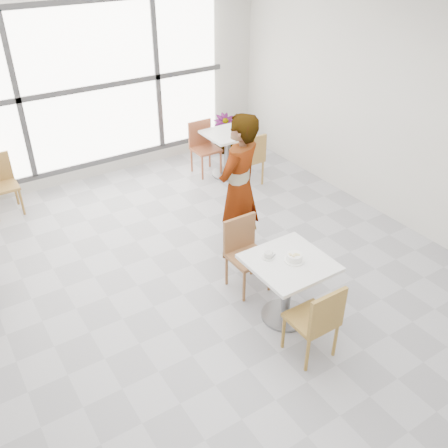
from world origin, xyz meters
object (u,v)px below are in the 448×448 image
chair_far (244,249)px  chair_near (318,319)px  coffee_cup (268,255)px  bg_chair_right_far (203,144)px  person (239,189)px  bg_chair_right_near (250,157)px  bg_table_right (227,148)px  plant_right (224,133)px  bg_chair_left_far (0,180)px  main_table (288,279)px  oatmeal_bowl (294,257)px

chair_far → chair_near: bearing=-93.2°
coffee_cup → bg_chair_right_far: 3.66m
chair_far → person: bearing=62.1°
bg_chair_right_near → bg_chair_right_far: same height
bg_table_right → plant_right: bg_table_right is taller
bg_chair_right_near → bg_chair_left_far: bearing=-20.1°
bg_chair_left_far → chair_far: bearing=-59.2°
chair_near → bg_chair_right_near: 3.72m
bg_chair_right_near → main_table: bearing=61.7°
coffee_cup → bg_chair_right_far: bg_chair_right_far is taller
main_table → bg_table_right: bearing=67.1°
chair_far → bg_chair_left_far: (-1.98, 3.32, 0.00)m
main_table → chair_far: bearing=94.1°
chair_far → bg_chair_left_far: same height
bg_chair_left_far → bg_chair_right_far: size_ratio=1.00×
chair_near → bg_chair_right_near: bearing=-115.6°
oatmeal_bowl → coffee_cup: (-0.19, 0.19, -0.01)m
plant_right → person: bearing=-119.6°
coffee_cup → bg_table_right: size_ratio=0.21×
oatmeal_bowl → bg_chair_right_near: size_ratio=0.24×
main_table → bg_chair_right_far: size_ratio=0.92×
chair_near → bg_table_right: bearing=-111.2°
coffee_cup → bg_chair_left_far: size_ratio=0.18×
oatmeal_bowl → bg_chair_right_far: 3.78m
oatmeal_bowl → bg_chair_left_far: 4.57m
plant_right → chair_far: bearing=-119.3°
main_table → bg_chair_right_near: 3.12m
person → plant_right: person is taller
main_table → chair_near: chair_near is taller
oatmeal_bowl → bg_table_right: bearing=67.9°
chair_far → bg_chair_right_near: size_ratio=1.00×
main_table → oatmeal_bowl: bearing=-25.3°
chair_near → person: 1.97m
person → bg_table_right: (1.13, 1.98, -0.46)m
coffee_cup → chair_near: bearing=-88.6°
plant_right → bg_chair_right_far: bearing=-145.1°
bg_chair_left_far → bg_table_right: bearing=-12.9°
chair_near → oatmeal_bowl: size_ratio=4.14×
coffee_cup → plant_right: coffee_cup is taller
chair_near → oatmeal_bowl: (0.17, 0.58, 0.29)m
bg_chair_right_near → oatmeal_bowl: bearing=62.6°
plant_right → chair_near: bearing=-112.8°
chair_near → chair_far: bearing=-93.2°
bg_chair_right_near → person: bearing=50.0°
coffee_cup → bg_chair_left_far: 4.32m
bg_table_right → bg_chair_right_far: (-0.26, 0.34, 0.01)m
coffee_cup → plant_right: 4.45m
bg_chair_left_far → oatmeal_bowl: bearing=-62.9°
main_table → oatmeal_bowl: size_ratio=3.81×
main_table → coffee_cup: (-0.15, 0.17, 0.26)m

